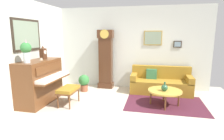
{
  "coord_description": "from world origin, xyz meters",
  "views": [
    {
      "loc": [
        0.75,
        -4.1,
        1.87
      ],
      "look_at": [
        -0.35,
        0.93,
        0.87
      ],
      "focal_mm": 29.66,
      "sensor_mm": 36.0,
      "label": 1
    }
  ],
  "objects_px": {
    "coffee_table": "(165,91)",
    "mantel_clock": "(43,53)",
    "piano_bench": "(68,90)",
    "potted_plant": "(84,82)",
    "piano": "(40,81)",
    "couch": "(160,83)",
    "teacup": "(41,59)",
    "green_jug": "(164,88)",
    "grandfather_clock": "(106,61)",
    "flower_vase": "(26,50)"
  },
  "relations": [
    {
      "from": "mantel_clock",
      "to": "piano",
      "type": "bearing_deg",
      "value": -90.48
    },
    {
      "from": "flower_vase",
      "to": "piano_bench",
      "type": "bearing_deg",
      "value": 29.2
    },
    {
      "from": "coffee_table",
      "to": "mantel_clock",
      "type": "xyz_separation_m",
      "value": [
        -3.35,
        -0.26,
        0.96
      ]
    },
    {
      "from": "piano_bench",
      "to": "grandfather_clock",
      "type": "xyz_separation_m",
      "value": [
        0.57,
        1.81,
        0.56
      ]
    },
    {
      "from": "piano_bench",
      "to": "green_jug",
      "type": "xyz_separation_m",
      "value": [
        2.5,
        0.42,
        0.1
      ]
    },
    {
      "from": "couch",
      "to": "grandfather_clock",
      "type": "bearing_deg",
      "value": 175.01
    },
    {
      "from": "piano_bench",
      "to": "mantel_clock",
      "type": "distance_m",
      "value": 1.28
    },
    {
      "from": "piano",
      "to": "couch",
      "type": "relative_size",
      "value": 0.76
    },
    {
      "from": "couch",
      "to": "flower_vase",
      "type": "relative_size",
      "value": 3.28
    },
    {
      "from": "coffee_table",
      "to": "mantel_clock",
      "type": "distance_m",
      "value": 3.49
    },
    {
      "from": "couch",
      "to": "coffee_table",
      "type": "distance_m",
      "value": 1.15
    },
    {
      "from": "potted_plant",
      "to": "green_jug",
      "type": "bearing_deg",
      "value": -17.69
    },
    {
      "from": "flower_vase",
      "to": "green_jug",
      "type": "height_order",
      "value": "flower_vase"
    },
    {
      "from": "teacup",
      "to": "potted_plant",
      "type": "xyz_separation_m",
      "value": [
        0.75,
        1.18,
        -0.88
      ]
    },
    {
      "from": "couch",
      "to": "coffee_table",
      "type": "relative_size",
      "value": 2.16
    },
    {
      "from": "coffee_table",
      "to": "teacup",
      "type": "xyz_separation_m",
      "value": [
        -3.3,
        -0.45,
        0.81
      ]
    },
    {
      "from": "couch",
      "to": "mantel_clock",
      "type": "xyz_separation_m",
      "value": [
        -3.28,
        -1.41,
        1.04
      ]
    },
    {
      "from": "coffee_table",
      "to": "green_jug",
      "type": "relative_size",
      "value": 3.67
    },
    {
      "from": "piano_bench",
      "to": "potted_plant",
      "type": "xyz_separation_m",
      "value": [
        -0.03,
        1.22,
        -0.08
      ]
    },
    {
      "from": "teacup",
      "to": "piano",
      "type": "bearing_deg",
      "value": -155.0
    },
    {
      "from": "piano_bench",
      "to": "couch",
      "type": "xyz_separation_m",
      "value": [
        2.45,
        1.65,
        -0.09
      ]
    },
    {
      "from": "flower_vase",
      "to": "teacup",
      "type": "relative_size",
      "value": 5.0
    },
    {
      "from": "flower_vase",
      "to": "potted_plant",
      "type": "xyz_separation_m",
      "value": [
        0.8,
        1.69,
        -1.17
      ]
    },
    {
      "from": "couch",
      "to": "teacup",
      "type": "distance_m",
      "value": 3.71
    },
    {
      "from": "teacup",
      "to": "mantel_clock",
      "type": "bearing_deg",
      "value": 103.91
    },
    {
      "from": "flower_vase",
      "to": "green_jug",
      "type": "relative_size",
      "value": 2.42
    },
    {
      "from": "potted_plant",
      "to": "piano_bench",
      "type": "bearing_deg",
      "value": -88.69
    },
    {
      "from": "flower_vase",
      "to": "potted_plant",
      "type": "height_order",
      "value": "flower_vase"
    },
    {
      "from": "coffee_table",
      "to": "potted_plant",
      "type": "height_order",
      "value": "potted_plant"
    },
    {
      "from": "piano_bench",
      "to": "grandfather_clock",
      "type": "height_order",
      "value": "grandfather_clock"
    },
    {
      "from": "coffee_table",
      "to": "flower_vase",
      "type": "height_order",
      "value": "flower_vase"
    },
    {
      "from": "piano",
      "to": "coffee_table",
      "type": "xyz_separation_m",
      "value": [
        3.35,
        0.48,
        -0.21
      ]
    },
    {
      "from": "grandfather_clock",
      "to": "potted_plant",
      "type": "distance_m",
      "value": 1.06
    },
    {
      "from": "piano",
      "to": "flower_vase",
      "type": "bearing_deg",
      "value": -89.84
    },
    {
      "from": "green_jug",
      "to": "grandfather_clock",
      "type": "bearing_deg",
      "value": 144.13
    },
    {
      "from": "piano",
      "to": "potted_plant",
      "type": "bearing_deg",
      "value": 56.19
    },
    {
      "from": "piano_bench",
      "to": "green_jug",
      "type": "relative_size",
      "value": 2.92
    },
    {
      "from": "mantel_clock",
      "to": "potted_plant",
      "type": "distance_m",
      "value": 1.63
    },
    {
      "from": "couch",
      "to": "teacup",
      "type": "xyz_separation_m",
      "value": [
        -3.23,
        -1.6,
        0.89
      ]
    },
    {
      "from": "grandfather_clock",
      "to": "flower_vase",
      "type": "relative_size",
      "value": 3.5
    },
    {
      "from": "coffee_table",
      "to": "teacup",
      "type": "bearing_deg",
      "value": -172.17
    },
    {
      "from": "coffee_table",
      "to": "teacup",
      "type": "distance_m",
      "value": 3.43
    },
    {
      "from": "piano",
      "to": "piano_bench",
      "type": "height_order",
      "value": "piano"
    },
    {
      "from": "grandfather_clock",
      "to": "teacup",
      "type": "relative_size",
      "value": 17.5
    },
    {
      "from": "couch",
      "to": "green_jug",
      "type": "distance_m",
      "value": 1.24
    },
    {
      "from": "piano_bench",
      "to": "flower_vase",
      "type": "bearing_deg",
      "value": -150.8
    },
    {
      "from": "grandfather_clock",
      "to": "couch",
      "type": "bearing_deg",
      "value": -4.99
    },
    {
      "from": "couch",
      "to": "potted_plant",
      "type": "xyz_separation_m",
      "value": [
        -2.48,
        -0.42,
        0.01
      ]
    },
    {
      "from": "grandfather_clock",
      "to": "couch",
      "type": "distance_m",
      "value": 1.99
    },
    {
      "from": "mantel_clock",
      "to": "couch",
      "type": "bearing_deg",
      "value": 23.2
    }
  ]
}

